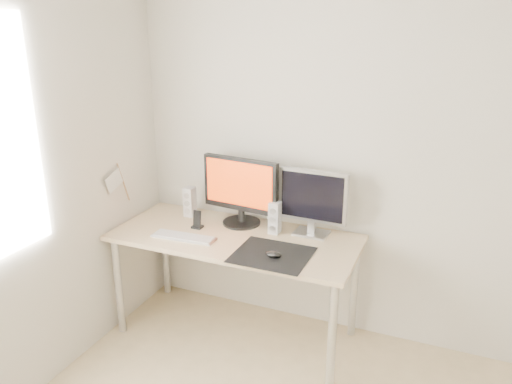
% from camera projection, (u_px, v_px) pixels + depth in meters
% --- Properties ---
extents(wall_back, '(3.50, 0.00, 3.50)m').
position_uv_depth(wall_back, '(397.00, 159.00, 3.05)').
color(wall_back, silver).
rests_on(wall_back, ground).
extents(mousepad, '(0.45, 0.40, 0.00)m').
position_uv_depth(mousepad, '(272.00, 255.00, 2.97)').
color(mousepad, black).
rests_on(mousepad, desk).
extents(mouse, '(0.10, 0.06, 0.04)m').
position_uv_depth(mouse, '(274.00, 254.00, 2.93)').
color(mouse, black).
rests_on(mouse, mousepad).
extents(desk, '(1.60, 0.70, 0.73)m').
position_uv_depth(desk, '(235.00, 247.00, 3.26)').
color(desk, '#D1B587').
rests_on(desk, ground).
extents(main_monitor, '(0.55, 0.29, 0.47)m').
position_uv_depth(main_monitor, '(241.00, 189.00, 3.34)').
color(main_monitor, black).
rests_on(main_monitor, desk).
extents(second_monitor, '(0.45, 0.17, 0.43)m').
position_uv_depth(second_monitor, '(313.00, 199.00, 3.18)').
color(second_monitor, silver).
rests_on(second_monitor, desk).
extents(speaker_left, '(0.07, 0.08, 0.21)m').
position_uv_depth(speaker_left, '(190.00, 202.00, 3.53)').
color(speaker_left, white).
rests_on(speaker_left, desk).
extents(speaker_right, '(0.07, 0.08, 0.21)m').
position_uv_depth(speaker_right, '(275.00, 218.00, 3.25)').
color(speaker_right, white).
rests_on(speaker_right, desk).
extents(keyboard, '(0.43, 0.14, 0.02)m').
position_uv_depth(keyboard, '(184.00, 237.00, 3.20)').
color(keyboard, '#A9AAAC').
rests_on(keyboard, desk).
extents(phone_dock, '(0.07, 0.06, 0.12)m').
position_uv_depth(phone_dock, '(197.00, 223.00, 3.34)').
color(phone_dock, black).
rests_on(phone_dock, desk).
extents(pennant, '(0.01, 0.23, 0.29)m').
position_uv_depth(pennant, '(117.00, 181.00, 3.30)').
color(pennant, '#A57F54').
rests_on(pennant, wall_left).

